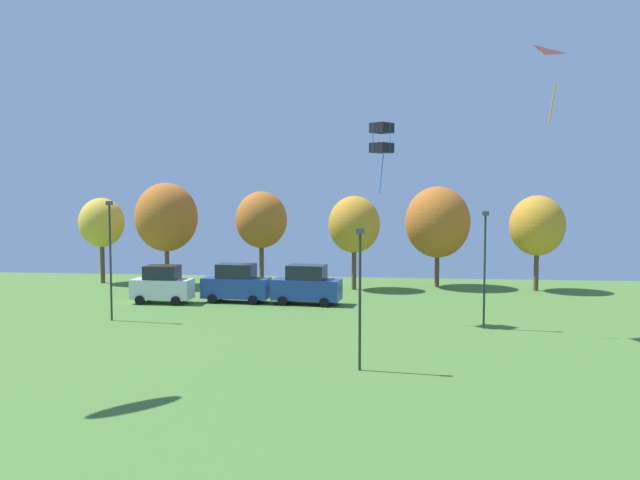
{
  "coord_description": "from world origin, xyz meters",
  "views": [
    {
      "loc": [
        3.02,
        0.41,
        7.57
      ],
      "look_at": [
        1.32,
        15.66,
        6.47
      ],
      "focal_mm": 38.0,
      "sensor_mm": 36.0,
      "label": 1
    }
  ],
  "objects_px": {
    "light_post_0": "(360,290)",
    "light_post_1": "(110,254)",
    "kite_flying_5": "(567,71)",
    "treeline_tree_4": "(438,222)",
    "kite_flying_2": "(382,138)",
    "treeline_tree_1": "(166,217)",
    "treeline_tree_0": "(102,223)",
    "parked_car_third_from_left": "(307,285)",
    "parked_car_second_from_left": "(236,284)",
    "treeline_tree_2": "(261,220)",
    "treeline_tree_3": "(354,225)",
    "light_post_2": "(485,263)",
    "parked_car_leftmost": "(162,285)",
    "treeline_tree_5": "(537,226)"
  },
  "relations": [
    {
      "from": "kite_flying_5",
      "to": "treeline_tree_4",
      "type": "height_order",
      "value": "kite_flying_5"
    },
    {
      "from": "kite_flying_5",
      "to": "treeline_tree_4",
      "type": "distance_m",
      "value": 29.18
    },
    {
      "from": "kite_flying_2",
      "to": "parked_car_leftmost",
      "type": "distance_m",
      "value": 18.28
    },
    {
      "from": "treeline_tree_0",
      "to": "treeline_tree_2",
      "type": "height_order",
      "value": "treeline_tree_2"
    },
    {
      "from": "light_post_0",
      "to": "light_post_2",
      "type": "bearing_deg",
      "value": 56.36
    },
    {
      "from": "kite_flying_5",
      "to": "treeline_tree_0",
      "type": "bearing_deg",
      "value": 137.69
    },
    {
      "from": "light_post_2",
      "to": "light_post_1",
      "type": "bearing_deg",
      "value": -179.81
    },
    {
      "from": "treeline_tree_0",
      "to": "treeline_tree_5",
      "type": "distance_m",
      "value": 34.93
    },
    {
      "from": "treeline_tree_1",
      "to": "treeline_tree_4",
      "type": "bearing_deg",
      "value": 4.71
    },
    {
      "from": "light_post_2",
      "to": "treeline_tree_2",
      "type": "bearing_deg",
      "value": 135.66
    },
    {
      "from": "treeline_tree_3",
      "to": "light_post_1",
      "type": "bearing_deg",
      "value": -133.14
    },
    {
      "from": "treeline_tree_5",
      "to": "treeline_tree_4",
      "type": "bearing_deg",
      "value": 170.75
    },
    {
      "from": "kite_flying_2",
      "to": "parked_car_third_from_left",
      "type": "bearing_deg",
      "value": 132.48
    },
    {
      "from": "treeline_tree_0",
      "to": "light_post_2",
      "type": "bearing_deg",
      "value": -28.33
    },
    {
      "from": "light_post_1",
      "to": "treeline_tree_5",
      "type": "distance_m",
      "value": 31.27
    },
    {
      "from": "treeline_tree_4",
      "to": "parked_car_leftmost",
      "type": "bearing_deg",
      "value": -152.26
    },
    {
      "from": "kite_flying_5",
      "to": "light_post_1",
      "type": "relative_size",
      "value": 0.3
    },
    {
      "from": "kite_flying_5",
      "to": "light_post_0",
      "type": "distance_m",
      "value": 11.72
    },
    {
      "from": "parked_car_leftmost",
      "to": "treeline_tree_5",
      "type": "distance_m",
      "value": 28.15
    },
    {
      "from": "parked_car_leftmost",
      "to": "treeline_tree_0",
      "type": "relative_size",
      "value": 0.58
    },
    {
      "from": "kite_flying_2",
      "to": "light_post_2",
      "type": "bearing_deg",
      "value": -13.29
    },
    {
      "from": "parked_car_second_from_left",
      "to": "treeline_tree_3",
      "type": "relative_size",
      "value": 0.65
    },
    {
      "from": "parked_car_leftmost",
      "to": "light_post_0",
      "type": "bearing_deg",
      "value": -46.93
    },
    {
      "from": "kite_flying_2",
      "to": "treeline_tree_2",
      "type": "bearing_deg",
      "value": 125.33
    },
    {
      "from": "kite_flying_5",
      "to": "kite_flying_2",
      "type": "bearing_deg",
      "value": 117.77
    },
    {
      "from": "parked_car_third_from_left",
      "to": "treeline_tree_2",
      "type": "relative_size",
      "value": 0.62
    },
    {
      "from": "parked_car_second_from_left",
      "to": "treeline_tree_5",
      "type": "xyz_separation_m",
      "value": [
        21.57,
        7.88,
        3.7
      ]
    },
    {
      "from": "kite_flying_2",
      "to": "parked_car_third_from_left",
      "type": "distance_m",
      "value": 12.0
    },
    {
      "from": "kite_flying_2",
      "to": "parked_car_second_from_left",
      "type": "bearing_deg",
      "value": 149.68
    },
    {
      "from": "kite_flying_2",
      "to": "light_post_0",
      "type": "relative_size",
      "value": 0.67
    },
    {
      "from": "light_post_0",
      "to": "treeline_tree_2",
      "type": "distance_m",
      "value": 26.49
    },
    {
      "from": "light_post_0",
      "to": "light_post_1",
      "type": "distance_m",
      "value": 17.87
    },
    {
      "from": "parked_car_leftmost",
      "to": "treeline_tree_5",
      "type": "xyz_separation_m",
      "value": [
        26.48,
        8.81,
        3.73
      ]
    },
    {
      "from": "parked_car_third_from_left",
      "to": "treeline_tree_1",
      "type": "xyz_separation_m",
      "value": [
        -12.32,
        7.61,
        4.24
      ]
    },
    {
      "from": "treeline_tree_0",
      "to": "light_post_1",
      "type": "bearing_deg",
      "value": -64.27
    },
    {
      "from": "light_post_2",
      "to": "treeline_tree_0",
      "type": "relative_size",
      "value": 0.92
    },
    {
      "from": "parked_car_second_from_left",
      "to": "kite_flying_2",
      "type": "bearing_deg",
      "value": -25.89
    },
    {
      "from": "kite_flying_5",
      "to": "light_post_1",
      "type": "bearing_deg",
      "value": 152.46
    },
    {
      "from": "kite_flying_2",
      "to": "treeline_tree_3",
      "type": "distance_m",
      "value": 14.26
    },
    {
      "from": "kite_flying_2",
      "to": "parked_car_second_from_left",
      "type": "height_order",
      "value": "kite_flying_2"
    },
    {
      "from": "kite_flying_5",
      "to": "parked_car_third_from_left",
      "type": "bearing_deg",
      "value": 122.67
    },
    {
      "from": "kite_flying_2",
      "to": "kite_flying_5",
      "type": "bearing_deg",
      "value": -62.23
    },
    {
      "from": "kite_flying_2",
      "to": "treeline_tree_1",
      "type": "distance_m",
      "value": 22.4
    },
    {
      "from": "parked_car_leftmost",
      "to": "light_post_0",
      "type": "height_order",
      "value": "light_post_0"
    },
    {
      "from": "treeline_tree_3",
      "to": "treeline_tree_5",
      "type": "xyz_separation_m",
      "value": [
        13.91,
        0.83,
        -0.05
      ]
    },
    {
      "from": "parked_car_third_from_left",
      "to": "parked_car_second_from_left",
      "type": "bearing_deg",
      "value": -176.79
    },
    {
      "from": "parked_car_second_from_left",
      "to": "light_post_1",
      "type": "relative_size",
      "value": 0.67
    },
    {
      "from": "treeline_tree_0",
      "to": "treeline_tree_1",
      "type": "relative_size",
      "value": 0.85
    },
    {
      "from": "treeline_tree_0",
      "to": "treeline_tree_4",
      "type": "xyz_separation_m",
      "value": [
        27.5,
        0.61,
        0.16
      ]
    },
    {
      "from": "parked_car_leftmost",
      "to": "parked_car_third_from_left",
      "type": "bearing_deg",
      "value": 4.84
    }
  ]
}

